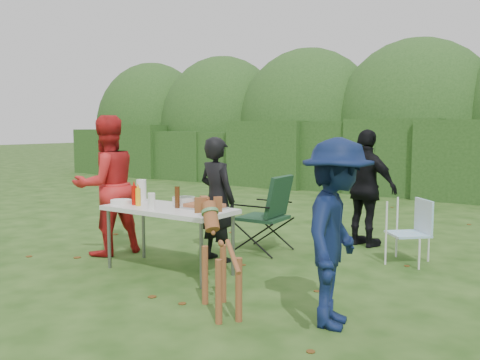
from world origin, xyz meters
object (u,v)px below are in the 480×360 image
Objects in this scene: folding_table at (169,212)px; beer_bottle at (177,197)px; person_red_jacket at (107,185)px; child at (336,233)px; lawn_chair at (408,231)px; ketchup_bottle at (134,195)px; camping_chair at (263,213)px; person_black_puffy at (366,188)px; mustard_bottle at (138,197)px; person_cook at (217,199)px; dog at (221,260)px; paper_towel_roll at (141,190)px.

folding_table is 0.21m from beer_bottle.
child is (3.40, -0.59, -0.11)m from person_red_jacket.
child reaches higher than lawn_chair.
lawn_chair is 3.28m from ketchup_bottle.
camping_chair is (1.60, 1.22, -0.38)m from person_red_jacket.
person_red_jacket reaches higher than person_black_puffy.
camping_chair is at bearing 32.66° from child.
person_red_jacket is 3.45m from child.
camping_chair is 5.13× the size of mustard_bottle.
person_cook is 0.77m from camping_chair.
lawn_chair is (0.74, -0.58, -0.41)m from person_black_puffy.
beer_bottle is at bearing 11.19° from ketchup_bottle.
person_red_jacket is 1.79× the size of dog.
camping_chair is 1.60m from paper_towel_roll.
ketchup_bottle reaches higher than dog.
person_cook reaches higher than mustard_bottle.
person_red_jacket reaches higher than paper_towel_roll.
paper_towel_roll is at bearing 48.08° from camping_chair.
child is at bearing 48.93° from lawn_chair.
person_red_jacket is (-1.36, -0.53, 0.13)m from person_cook.
child is 2.65m from ketchup_bottle.
child is at bearing -12.15° from paper_towel_roll.
person_black_puffy is 2.05× the size of lawn_chair.
mustard_bottle is at bearing 61.43° from camping_chair.
lawn_chair is 3.55× the size of ketchup_bottle.
camping_chair is at bearing 78.53° from beer_bottle.
camping_chair is 4.28× the size of beer_bottle.
dog is 4.98× the size of mustard_bottle.
ketchup_bottle is at bearing 70.80° from child.
mustard_bottle is (-0.75, -1.51, 0.33)m from camping_chair.
lawn_chair is at bearing 38.63° from mustard_bottle.
beer_bottle reaches higher than folding_table.
person_cook is 7.59× the size of mustard_bottle.
lawn_chair is (3.34, 1.70, -0.50)m from person_red_jacket.
dog is at bearing -25.71° from paper_towel_roll.
ketchup_bottle is 0.57m from beer_bottle.
child is 5.98× the size of paper_towel_roll.
person_red_jacket is 2.05m from camping_chair.
dog is at bearing 28.31° from lawn_chair.
folding_table is at bearing 98.04° from person_red_jacket.
paper_towel_roll is (-0.25, 0.30, 0.03)m from mustard_bottle.
folding_table is 0.99× the size of person_cook.
child is at bearing 96.22° from person_red_jacket.
mustard_bottle is at bearing -163.85° from beer_bottle.
person_black_puffy is 2.75m from beer_bottle.
camping_chair is 1.82m from lawn_chair.
ketchup_bottle is (-2.63, 0.32, 0.07)m from child.
person_black_puffy is at bearing -113.44° from person_cook.
dog is (-0.95, -0.28, -0.30)m from child.
person_red_jacket reaches higher than folding_table.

